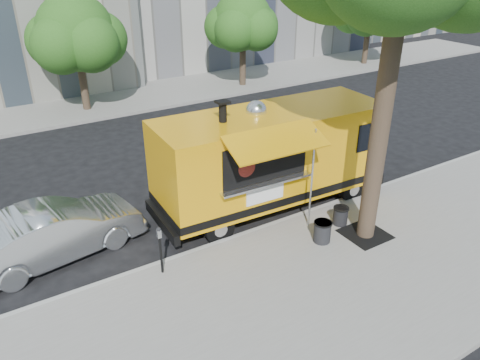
# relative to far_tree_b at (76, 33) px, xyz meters

# --- Properties ---
(ground) EXTENTS (120.00, 120.00, 0.00)m
(ground) POSITION_rel_far_tree_b_xyz_m (1.00, -12.70, -3.83)
(ground) COLOR black
(ground) RESTS_ON ground
(sidewalk) EXTENTS (60.00, 6.00, 0.15)m
(sidewalk) POSITION_rel_far_tree_b_xyz_m (1.00, -16.70, -3.76)
(sidewalk) COLOR gray
(sidewalk) RESTS_ON ground
(curb) EXTENTS (60.00, 0.14, 0.16)m
(curb) POSITION_rel_far_tree_b_xyz_m (1.00, -13.63, -3.76)
(curb) COLOR #999993
(curb) RESTS_ON ground
(far_sidewalk) EXTENTS (60.00, 5.00, 0.15)m
(far_sidewalk) POSITION_rel_far_tree_b_xyz_m (1.00, 0.80, -3.76)
(far_sidewalk) COLOR gray
(far_sidewalk) RESTS_ON ground
(tree_well) EXTENTS (1.20, 1.20, 0.02)m
(tree_well) POSITION_rel_far_tree_b_xyz_m (3.60, -15.50, -3.68)
(tree_well) COLOR black
(tree_well) RESTS_ON sidewalk
(far_tree_b) EXTENTS (3.60, 3.60, 5.50)m
(far_tree_b) POSITION_rel_far_tree_b_xyz_m (0.00, 0.00, 0.00)
(far_tree_b) COLOR #33261C
(far_tree_b) RESTS_ON far_sidewalk
(far_tree_c) EXTENTS (3.24, 3.24, 5.21)m
(far_tree_c) POSITION_rel_far_tree_b_xyz_m (9.00, -0.30, -0.12)
(far_tree_c) COLOR #33261C
(far_tree_c) RESTS_ON far_sidewalk
(far_tree_d) EXTENTS (3.78, 3.78, 5.64)m
(far_tree_d) POSITION_rel_far_tree_b_xyz_m (19.00, -0.10, 0.06)
(far_tree_d) COLOR #33261C
(far_tree_d) RESTS_ON far_sidewalk
(sign_post) EXTENTS (0.28, 0.06, 3.00)m
(sign_post) POSITION_rel_far_tree_b_xyz_m (2.55, -14.25, -1.98)
(sign_post) COLOR silver
(sign_post) RESTS_ON sidewalk
(parking_meter) EXTENTS (0.11, 0.11, 1.33)m
(parking_meter) POSITION_rel_far_tree_b_xyz_m (-2.00, -14.05, -2.85)
(parking_meter) COLOR black
(parking_meter) RESTS_ON sidewalk
(food_truck) EXTENTS (7.59, 3.63, 3.71)m
(food_truck) POSITION_rel_far_tree_b_xyz_m (2.36, -12.53, -2.09)
(food_truck) COLOR #F5A80C
(food_truck) RESTS_ON ground
(sedan) EXTENTS (4.78, 2.29, 1.51)m
(sedan) POSITION_rel_far_tree_b_xyz_m (-4.00, -11.73, -3.08)
(sedan) COLOR silver
(sedan) RESTS_ON ground
(trash_bin_left) EXTENTS (0.51, 0.51, 0.61)m
(trash_bin_left) POSITION_rel_far_tree_b_xyz_m (2.32, -15.11, -3.36)
(trash_bin_left) COLOR black
(trash_bin_left) RESTS_ON sidewalk
(trash_bin_right) EXTENTS (0.46, 0.46, 0.55)m
(trash_bin_right) POSITION_rel_far_tree_b_xyz_m (3.37, -14.70, -3.39)
(trash_bin_right) COLOR black
(trash_bin_right) RESTS_ON sidewalk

